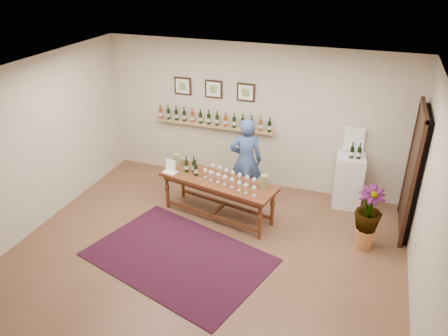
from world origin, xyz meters
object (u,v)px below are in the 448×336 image
(tasting_table, at_px, (218,185))
(potted_plant, at_px, (368,218))
(display_pedestal, at_px, (348,181))
(person, at_px, (246,161))

(tasting_table, relative_size, potted_plant, 2.30)
(display_pedestal, height_order, potted_plant, display_pedestal)
(tasting_table, xyz_separation_m, display_pedestal, (2.12, 1.18, -0.13))
(potted_plant, distance_m, person, 2.38)
(potted_plant, relative_size, person, 0.57)
(display_pedestal, relative_size, potted_plant, 1.05)
(tasting_table, bearing_deg, display_pedestal, 41.13)
(tasting_table, distance_m, potted_plant, 2.52)
(display_pedestal, xyz_separation_m, potted_plant, (0.40, -1.26, 0.05))
(display_pedestal, height_order, person, person)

